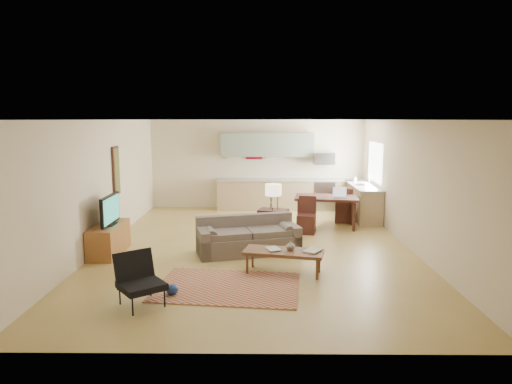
{
  "coord_description": "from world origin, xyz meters",
  "views": [
    {
      "loc": [
        0.1,
        -9.46,
        2.71
      ],
      "look_at": [
        0.0,
        0.3,
        1.15
      ],
      "focal_mm": 32.0,
      "sensor_mm": 36.0,
      "label": 1
    }
  ],
  "objects_px": {
    "coffee_table": "(283,262)",
    "tv_credenza": "(109,239)",
    "armchair": "(141,280)",
    "dining_table": "(326,212)",
    "sofa": "(248,235)",
    "console_table": "(273,226)"
  },
  "relations": [
    {
      "from": "coffee_table",
      "to": "tv_credenza",
      "type": "relative_size",
      "value": 1.07
    },
    {
      "from": "coffee_table",
      "to": "armchair",
      "type": "xyz_separation_m",
      "value": [
        -2.14,
        -1.45,
        0.18
      ]
    },
    {
      "from": "dining_table",
      "to": "tv_credenza",
      "type": "bearing_deg",
      "value": -145.56
    },
    {
      "from": "tv_credenza",
      "to": "dining_table",
      "type": "xyz_separation_m",
      "value": [
        4.73,
        2.36,
        0.09
      ]
    },
    {
      "from": "sofa",
      "to": "coffee_table",
      "type": "relative_size",
      "value": 1.52
    },
    {
      "from": "armchair",
      "to": "dining_table",
      "type": "bearing_deg",
      "value": 18.12
    },
    {
      "from": "dining_table",
      "to": "console_table",
      "type": "bearing_deg",
      "value": -126.61
    },
    {
      "from": "armchair",
      "to": "tv_credenza",
      "type": "distance_m",
      "value": 2.94
    },
    {
      "from": "coffee_table",
      "to": "console_table",
      "type": "relative_size",
      "value": 1.91
    },
    {
      "from": "coffee_table",
      "to": "dining_table",
      "type": "xyz_separation_m",
      "value": [
        1.25,
        3.52,
        0.18
      ]
    },
    {
      "from": "sofa",
      "to": "console_table",
      "type": "relative_size",
      "value": 2.9
    },
    {
      "from": "armchair",
      "to": "tv_credenza",
      "type": "height_order",
      "value": "armchair"
    },
    {
      "from": "sofa",
      "to": "armchair",
      "type": "relative_size",
      "value": 2.75
    },
    {
      "from": "armchair",
      "to": "dining_table",
      "type": "height_order",
      "value": "dining_table"
    },
    {
      "from": "coffee_table",
      "to": "console_table",
      "type": "distance_m",
      "value": 2.13
    },
    {
      "from": "tv_credenza",
      "to": "dining_table",
      "type": "relative_size",
      "value": 0.84
    },
    {
      "from": "console_table",
      "to": "dining_table",
      "type": "xyz_separation_m",
      "value": [
        1.37,
        1.4,
        0.03
      ]
    },
    {
      "from": "dining_table",
      "to": "armchair",
      "type": "bearing_deg",
      "value": -116.38
    },
    {
      "from": "tv_credenza",
      "to": "dining_table",
      "type": "distance_m",
      "value": 5.29
    },
    {
      "from": "armchair",
      "to": "tv_credenza",
      "type": "bearing_deg",
      "value": 79.59
    },
    {
      "from": "armchair",
      "to": "console_table",
      "type": "bearing_deg",
      "value": 22.98
    },
    {
      "from": "coffee_table",
      "to": "armchair",
      "type": "distance_m",
      "value": 2.6
    }
  ]
}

